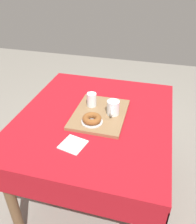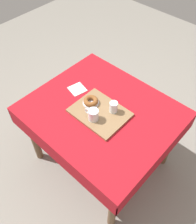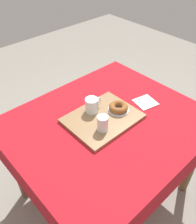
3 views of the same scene
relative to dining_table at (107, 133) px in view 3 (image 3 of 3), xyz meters
name	(u,v)px [view 3 (image 3 of 3)]	position (x,y,z in m)	size (l,w,h in m)	color
ground_plane	(105,191)	(0.00, 0.00, -0.64)	(6.00, 6.00, 0.00)	gray
dining_table	(107,133)	(0.00, 0.00, 0.00)	(1.13, 0.98, 0.74)	#A8141E
serving_tray	(103,118)	(0.01, -0.03, 0.11)	(0.42, 0.33, 0.02)	olive
tea_mug_left	(92,106)	(0.02, -0.12, 0.16)	(0.12, 0.08, 0.09)	white
water_glass_near	(103,124)	(0.08, 0.04, 0.16)	(0.06, 0.06, 0.09)	white
donut_plate_left	(118,110)	(-0.10, -0.01, 0.12)	(0.13, 0.13, 0.01)	silver
sugar_donut_left	(118,107)	(-0.10, -0.01, 0.14)	(0.12, 0.12, 0.04)	brown
paper_napkin	(145,102)	(-0.31, 0.03, 0.10)	(0.13, 0.13, 0.01)	white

